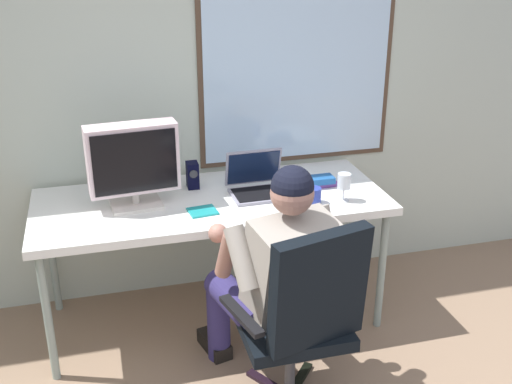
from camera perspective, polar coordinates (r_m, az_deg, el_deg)
The scene contains 11 objects.
wall_rear at distance 3.60m, azimuth -7.66°, elevation 12.00°, with size 5.83×0.08×2.88m.
desk at distance 3.42m, azimuth -4.07°, elevation -1.32°, with size 1.89×0.77×0.76m.
office_chair at distance 2.81m, azimuth 4.41°, elevation -10.79°, with size 0.63×0.55×0.99m.
person_seated at distance 2.96m, azimuth 1.77°, elevation -7.26°, with size 0.62×0.83×1.19m.
crt_monitor at distance 3.26m, azimuth -11.12°, elevation 2.84°, with size 0.47×0.23×0.44m.
laptop at distance 3.45m, azimuth 0.11°, elevation 0.95°, with size 0.32×0.29×0.23m.
wine_glass at distance 3.35m, azimuth 8.00°, elevation 0.85°, with size 0.07×0.07×0.15m.
desk_speaker at distance 3.52m, azimuth -5.78°, elevation 1.54°, with size 0.07×0.09×0.15m.
book_stack at distance 3.56m, azimuth 5.85°, elevation 0.95°, with size 0.20×0.11×0.06m.
cd_case at distance 3.24m, azimuth -4.87°, elevation -1.75°, with size 0.16×0.14×0.01m.
coffee_mug at distance 3.33m, azimuth 5.20°, elevation -0.32°, with size 0.09×0.09×0.09m.
Camera 1 is at (-0.43, -1.25, 2.11)m, focal length 44.06 mm.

